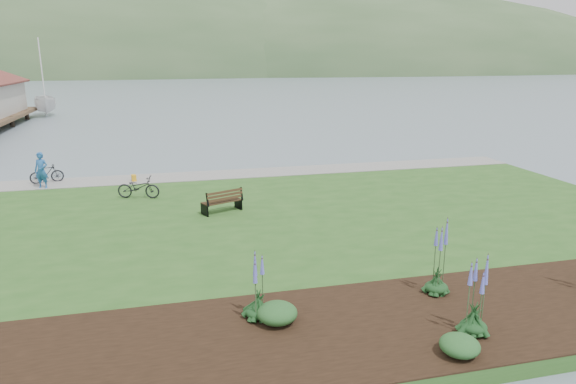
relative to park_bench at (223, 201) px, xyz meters
name	(u,v)px	position (x,y,z in m)	size (l,w,h in m)	color
ground	(234,222)	(0.44, -0.07, -0.90)	(600.00, 600.00, 0.00)	slate
lawn	(242,233)	(0.44, -2.07, -0.70)	(34.00, 20.00, 0.40)	#28531D
shoreline_path	(216,175)	(0.44, 6.83, -0.48)	(34.00, 2.20, 0.03)	gray
garden_bed	(416,319)	(3.44, -9.87, -0.48)	(24.00, 4.40, 0.04)	black
far_hillside	(223,75)	(20.44, 169.93, -0.90)	(580.00, 80.00, 38.00)	#385731
park_bench	(223,201)	(0.00, 0.00, 0.00)	(1.74, 1.22, 1.00)	#312013
person	(41,167)	(-7.90, 6.00, 0.53)	(0.75, 0.51, 2.06)	#235AA0
bicycle_a	(138,187)	(-3.38, 3.09, 0.00)	(1.89, 0.66, 0.99)	black
bicycle_b	(47,174)	(-7.93, 7.13, -0.02)	(1.58, 0.46, 0.95)	black
sailboat	(47,116)	(-14.74, 43.27, -0.90)	(10.31, 10.50, 27.19)	silver
pannier	(134,178)	(-3.74, 6.41, -0.33)	(0.20, 0.32, 0.34)	gold
echium_0	(476,300)	(4.38, -10.79, 0.35)	(0.62, 0.62, 2.01)	#133618
echium_1	(438,262)	(4.61, -8.74, 0.43)	(0.62, 0.62, 2.30)	#133618
echium_4	(258,290)	(-0.23, -8.93, 0.27)	(0.62, 0.62, 1.96)	#133618
shrub_0	(277,313)	(0.16, -9.26, -0.22)	(0.96, 0.96, 0.48)	#1E4C21
shrub_1	(460,345)	(3.59, -11.50, -0.24)	(0.85, 0.85, 0.42)	#1E4C21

